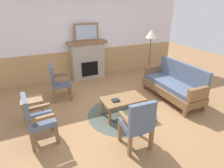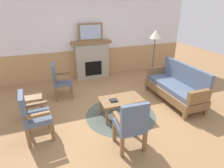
% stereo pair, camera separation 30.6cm
% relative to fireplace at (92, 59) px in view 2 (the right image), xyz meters
% --- Properties ---
extents(ground_plane, '(14.00, 14.00, 0.00)m').
position_rel_fireplace_xyz_m(ground_plane, '(0.00, -2.35, -0.65)').
color(ground_plane, '#997047').
extents(wall_back, '(7.20, 0.14, 2.70)m').
position_rel_fireplace_xyz_m(wall_back, '(0.00, 0.25, 0.66)').
color(wall_back, white).
rests_on(wall_back, ground_plane).
extents(fireplace, '(1.30, 0.44, 1.28)m').
position_rel_fireplace_xyz_m(fireplace, '(0.00, 0.00, 0.00)').
color(fireplace, '#A39989').
rests_on(fireplace, ground_plane).
extents(framed_picture, '(0.80, 0.04, 0.56)m').
position_rel_fireplace_xyz_m(framed_picture, '(0.00, 0.00, 0.91)').
color(framed_picture, brown).
rests_on(framed_picture, fireplace).
extents(couch, '(0.70, 1.80, 0.98)m').
position_rel_fireplace_xyz_m(couch, '(1.63, -2.42, -0.26)').
color(couch, brown).
rests_on(couch, ground_plane).
extents(coffee_table, '(0.96, 0.56, 0.44)m').
position_rel_fireplace_xyz_m(coffee_table, '(-0.01, -2.61, -0.27)').
color(coffee_table, brown).
rests_on(coffee_table, ground_plane).
extents(round_rug, '(1.64, 1.64, 0.01)m').
position_rel_fireplace_xyz_m(round_rug, '(-0.01, -2.61, -0.65)').
color(round_rug, '#4C564C').
rests_on(round_rug, ground_plane).
extents(book_on_table, '(0.18, 0.15, 0.03)m').
position_rel_fireplace_xyz_m(book_on_table, '(-0.20, -2.64, -0.20)').
color(book_on_table, black).
rests_on(book_on_table, coffee_table).
extents(armchair_near_fireplace, '(0.52, 0.52, 0.98)m').
position_rel_fireplace_xyz_m(armchair_near_fireplace, '(-1.85, -2.77, -0.11)').
color(armchair_near_fireplace, brown).
rests_on(armchair_near_fireplace, ground_plane).
extents(armchair_by_window_left, '(0.51, 0.51, 0.98)m').
position_rel_fireplace_xyz_m(armchair_by_window_left, '(-1.21, -1.18, -0.11)').
color(armchair_by_window_left, brown).
rests_on(armchair_by_window_left, ground_plane).
extents(armchair_front_left, '(0.50, 0.50, 0.98)m').
position_rel_fireplace_xyz_m(armchair_front_left, '(-0.26, -3.66, -0.11)').
color(armchair_front_left, brown).
rests_on(armchair_front_left, ground_plane).
extents(side_table, '(0.44, 0.44, 0.55)m').
position_rel_fireplace_xyz_m(side_table, '(-1.90, -1.98, -0.22)').
color(side_table, brown).
rests_on(side_table, ground_plane).
extents(floor_lamp_by_couch, '(0.36, 0.36, 1.68)m').
position_rel_fireplace_xyz_m(floor_lamp_by_couch, '(1.74, -1.09, 0.80)').
color(floor_lamp_by_couch, '#332D28').
rests_on(floor_lamp_by_couch, ground_plane).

